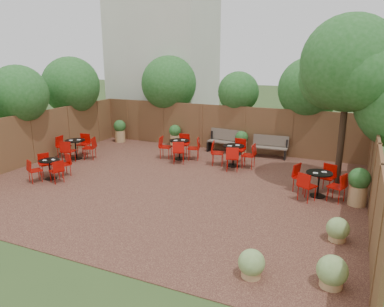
% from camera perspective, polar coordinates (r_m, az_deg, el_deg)
% --- Properties ---
extents(ground, '(80.00, 80.00, 0.00)m').
position_cam_1_polar(ground, '(12.31, -3.37, -4.77)').
color(ground, '#354F23').
rests_on(ground, ground).
extents(courtyard_paving, '(12.00, 10.00, 0.02)m').
position_cam_1_polar(courtyard_paving, '(12.31, -3.37, -4.73)').
color(courtyard_paving, '#351915').
rests_on(courtyard_paving, ground).
extents(fence_back, '(12.00, 0.08, 2.00)m').
position_cam_1_polar(fence_back, '(16.47, 4.68, 3.95)').
color(fence_back, brown).
rests_on(fence_back, ground).
extents(fence_left, '(0.08, 10.00, 2.00)m').
position_cam_1_polar(fence_left, '(15.66, -23.29, 2.16)').
color(fence_left, brown).
rests_on(fence_left, ground).
extents(fence_right, '(0.08, 10.00, 2.00)m').
position_cam_1_polar(fence_right, '(10.73, 26.31, -3.78)').
color(fence_right, brown).
rests_on(fence_right, ground).
extents(neighbour_building, '(5.00, 4.00, 8.00)m').
position_cam_1_polar(neighbour_building, '(20.75, -4.35, 14.61)').
color(neighbour_building, beige).
rests_on(neighbour_building, ground).
extents(overhang_foliage, '(15.87, 10.53, 2.76)m').
position_cam_1_polar(overhang_foliage, '(14.92, -0.58, 9.63)').
color(overhang_foliage, '#1F571C').
rests_on(overhang_foliage, ground).
extents(courtyard_tree, '(2.97, 2.90, 5.33)m').
position_cam_1_polar(courtyard_tree, '(12.26, 22.96, 11.93)').
color(courtyard_tree, black).
rests_on(courtyard_tree, courtyard_paving).
extents(park_bench_left, '(1.64, 0.72, 0.98)m').
position_cam_1_polar(park_bench_left, '(16.13, 5.26, 1.98)').
color(park_bench_left, brown).
rests_on(park_bench_left, courtyard_paving).
extents(park_bench_right, '(1.48, 0.56, 0.90)m').
position_cam_1_polar(park_bench_right, '(15.63, 11.90, 1.12)').
color(park_bench_right, brown).
rests_on(park_bench_right, courtyard_paving).
extents(bistro_tables, '(11.08, 5.59, 0.93)m').
position_cam_1_polar(bistro_tables, '(13.71, -2.94, -0.61)').
color(bistro_tables, black).
rests_on(bistro_tables, courtyard_paving).
extents(planters, '(11.27, 4.64, 1.09)m').
position_cam_1_polar(planters, '(15.10, 2.68, 1.33)').
color(planters, tan).
rests_on(planters, courtyard_paving).
extents(low_shrubs, '(1.98, 2.73, 0.62)m').
position_cam_1_polar(low_shrubs, '(8.02, 17.78, -14.70)').
color(low_shrubs, tan).
rests_on(low_shrubs, courtyard_paving).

